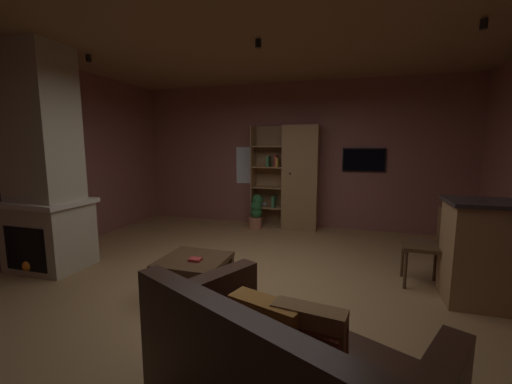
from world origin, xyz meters
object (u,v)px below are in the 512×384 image
wall_mounted_tv (364,160)px  potted_floor_plant (256,212)px  table_book_0 (195,260)px  leather_couch (283,378)px  bookshelf_cabinet (296,178)px  stone_fireplace (43,172)px  coffee_table (194,265)px  dining_chair (431,241)px

wall_mounted_tv → potted_floor_plant: bearing=-166.8°
table_book_0 → wall_mounted_tv: bearing=63.0°
leather_couch → table_book_0: size_ratio=15.00×
bookshelf_cabinet → leather_couch: 4.62m
stone_fireplace → coffee_table: stone_fireplace is taller
stone_fireplace → leather_couch: (3.48, -1.53, -0.98)m
dining_chair → potted_floor_plant: bearing=144.2°
bookshelf_cabinet → table_book_0: size_ratio=15.84×
table_book_0 → dining_chair: dining_chair is taller
table_book_0 → dining_chair: 2.66m
stone_fireplace → wall_mounted_tv: (3.99, 3.20, 0.07)m
leather_couch → coffee_table: (-1.28, 1.37, 0.02)m
stone_fireplace → wall_mounted_tv: bearing=38.7°
stone_fireplace → wall_mounted_tv: 5.11m
leather_couch → table_book_0: (-1.23, 1.31, 0.12)m
stone_fireplace → table_book_0: bearing=-5.5°
bookshelf_cabinet → coffee_table: bearing=-100.2°
table_book_0 → dining_chair: bearing=23.1°
stone_fireplace → leather_couch: 3.92m
stone_fireplace → bookshelf_cabinet: stone_fireplace is taller
coffee_table → dining_chair: size_ratio=0.75×
leather_couch → dining_chair: 2.66m
bookshelf_cabinet → table_book_0: (-0.51, -3.21, -0.57)m
coffee_table → potted_floor_plant: bearing=93.2°
dining_chair → wall_mounted_tv: 2.61m
bookshelf_cabinet → leather_couch: bookshelf_cabinet is taller
coffee_table → table_book_0: bearing=-48.8°
leather_couch → potted_floor_plant: size_ratio=2.81×
stone_fireplace → potted_floor_plant: stone_fireplace is taller
bookshelf_cabinet → table_book_0: 3.30m
coffee_table → potted_floor_plant: size_ratio=1.03×
coffee_table → dining_chair: 2.69m
bookshelf_cabinet → wall_mounted_tv: size_ratio=2.61×
bookshelf_cabinet → leather_couch: bearing=-81.0°
dining_chair → bookshelf_cabinet: bearing=131.7°
potted_floor_plant → wall_mounted_tv: bearing=13.2°
stone_fireplace → leather_couch: size_ratio=1.50×
table_book_0 → coffee_table: bearing=131.2°
leather_couch → dining_chair: dining_chair is taller
stone_fireplace → potted_floor_plant: size_ratio=4.23×
bookshelf_cabinet → leather_couch: (0.72, -4.52, -0.69)m
potted_floor_plant → coffee_table: bearing=-86.8°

